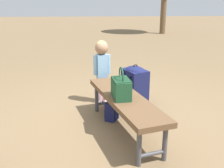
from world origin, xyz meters
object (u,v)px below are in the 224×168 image
park_bench (125,101)px  child_standing (102,62)px  backpack_small (112,110)px  handbag (121,87)px  backpack_large (135,85)px

park_bench → child_standing: (0.97, 0.25, 0.25)m
park_bench → backpack_small: bearing=22.2°
park_bench → backpack_small: size_ratio=5.57×
handbag → backpack_large: 0.97m
child_standing → handbag: bearing=-168.9°
backpack_small → backpack_large: bearing=-35.6°
handbag → backpack_large: bearing=-18.1°
child_standing → backpack_small: size_ratio=3.24×
park_bench → backpack_large: size_ratio=2.63×
handbag → backpack_small: 0.57m
backpack_large → backpack_small: (-0.52, 0.37, -0.16)m
park_bench → child_standing: 1.03m
backpack_large → park_bench: bearing=164.3°
park_bench → child_standing: bearing=14.2°
park_bench → backpack_small: park_bench is taller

